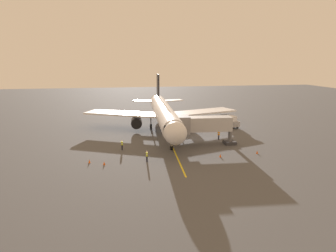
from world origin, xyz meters
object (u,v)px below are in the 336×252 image
Objects in this scene: airplane at (164,113)px; safety_cone_nose_right at (220,155)px; ground_crew_loader at (147,156)px; safety_cone_wing_port at (104,163)px; ground_crew_wing_walker at (219,135)px; jet_bridge at (200,125)px; box_truck_near_nose at (230,121)px; safety_cone_wing_starboard at (257,152)px; safety_cone_nose_left at (89,161)px; ground_crew_marshaller at (122,145)px.

safety_cone_nose_right is (-5.96, 18.96, -3.73)m from airplane.
ground_crew_loader reaches higher than safety_cone_wing_port.
ground_crew_wing_walker reaches higher than safety_cone_wing_port.
jet_bridge is 20.88× the size of safety_cone_wing_port.
airplane reaches higher than ground_crew_wing_walker.
box_truck_near_nose is at bearing -129.27° from jet_bridge.
ground_crew_loader reaches higher than safety_cone_wing_starboard.
safety_cone_nose_right is at bearing -178.55° from safety_cone_wing_port.
airplane is at bearing -128.02° from safety_cone_nose_left.
safety_cone_wing_starboard is (-21.74, 5.99, -0.61)m from ground_crew_marshaller.
safety_cone_wing_starboard is (-7.91, 6.64, -3.49)m from jet_bridge.
airplane is 23.59× the size of ground_crew_marshaller.
ground_crew_loader is at bearing 35.98° from jet_bridge.
safety_cone_wing_starboard is at bearing 124.48° from airplane.
safety_cone_nose_right is (9.57, 20.69, -1.11)m from box_truck_near_nose.
ground_crew_wing_walker is at bearing -144.71° from ground_crew_loader.
ground_crew_marshaller reaches higher than safety_cone_wing_port.
safety_cone_nose_left is (5.01, 5.92, -0.61)m from ground_crew_marshaller.
ground_crew_wing_walker reaches higher than safety_cone_nose_right.
box_truck_near_nose is at bearing -150.50° from ground_crew_marshaller.
ground_crew_marshaller is 3.11× the size of safety_cone_wing_starboard.
ground_crew_loader reaches higher than safety_cone_nose_right.
box_truck_near_nose is (-6.17, -10.18, 0.50)m from ground_crew_wing_walker.
ground_crew_wing_walker is (-4.74, -3.17, -2.88)m from jet_bridge.
jet_bridge reaches higher than safety_cone_nose_left.
ground_crew_loader is 3.11× the size of safety_cone_wing_starboard.
safety_cone_nose_left and safety_cone_nose_right have the same top height.
safety_cone_nose_left is (8.52, -0.92, -0.61)m from ground_crew_loader.
ground_crew_wing_walker is 3.11× the size of safety_cone_wing_starboard.
jet_bridge is 6.71× the size of ground_crew_wing_walker.
jet_bridge is at bearing -154.87° from safety_cone_wing_port.
jet_bridge is 17.40m from box_truck_near_nose.
ground_crew_marshaller is 3.11× the size of safety_cone_wing_port.
ground_crew_wing_walker is (-18.57, -3.82, 0.00)m from ground_crew_marshaller.
safety_cone_wing_port is at bearing 150.59° from safety_cone_nose_left.
ground_crew_wing_walker reaches higher than safety_cone_nose_left.
safety_cone_wing_port is at bearing 58.24° from airplane.
ground_crew_loader is 8.59m from safety_cone_nose_left.
ground_crew_loader is (10.32, 7.49, -2.88)m from jet_bridge.
ground_crew_marshaller and ground_crew_loader have the same top height.
safety_cone_wing_starboard is at bearing 179.85° from safety_cone_nose_left.
jet_bridge reaches higher than ground_crew_marshaller.
ground_crew_wing_walker is 24.04m from safety_cone_wing_port.
jet_bridge is 20.88× the size of safety_cone_nose_right.
ground_crew_marshaller is 1.00× the size of ground_crew_wing_walker.
ground_crew_wing_walker reaches higher than safety_cone_wing_starboard.
ground_crew_marshaller is 7.77m from safety_cone_nose_left.
ground_crew_loader is 29.75m from box_truck_near_nose.
airplane is 20.17m from ground_crew_loader.
ground_crew_marshaller is at bearing 11.62° from ground_crew_wing_walker.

